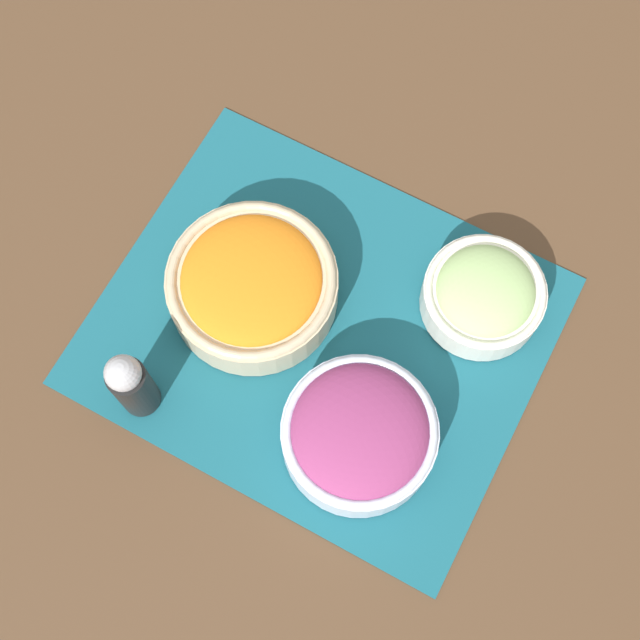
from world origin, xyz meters
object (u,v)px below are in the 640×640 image
onion_bowl (359,434)px  cucumber_bowl (484,295)px  pepper_shaker (131,384)px  carrot_bowl (252,285)px

onion_bowl → cucumber_bowl: size_ratio=1.20×
onion_bowl → pepper_shaker: pepper_shaker is taller
pepper_shaker → onion_bowl: bearing=-163.2°
onion_bowl → cucumber_bowl: 0.19m
onion_bowl → pepper_shaker: (0.21, 0.06, 0.02)m
carrot_bowl → cucumber_bowl: bearing=-153.8°
cucumber_bowl → pepper_shaker: bearing=44.5°
onion_bowl → cucumber_bowl: (-0.04, -0.19, -0.01)m
carrot_bowl → pepper_shaker: 0.16m
carrot_bowl → pepper_shaker: pepper_shaker is taller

